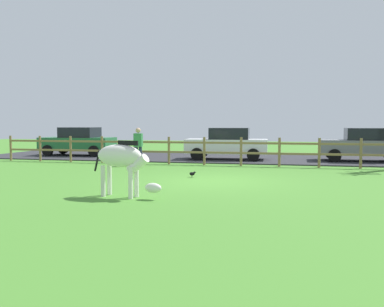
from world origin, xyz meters
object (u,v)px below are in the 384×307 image
(crow_on_grass, at_px, (192,174))
(parked_car_green, at_px, (78,141))
(parked_car_grey, at_px, (364,144))
(zebra, at_px, (122,160))
(visitor_near_fence, at_px, (138,145))
(parked_car_white, at_px, (227,143))

(crow_on_grass, relative_size, parked_car_green, 0.05)
(parked_car_grey, bearing_deg, zebra, -123.12)
(zebra, height_order, visitor_near_fence, visitor_near_fence)
(crow_on_grass, relative_size, parked_car_white, 0.05)
(parked_car_green, xyz_separation_m, visitor_near_fence, (5.10, -4.20, 0.06))
(parked_car_white, bearing_deg, visitor_near_fence, -134.12)
(zebra, xyz_separation_m, crow_on_grass, (0.83, 4.12, -0.80))
(zebra, height_order, parked_car_green, parked_car_green)
(crow_on_grass, height_order, parked_car_white, parked_car_white)
(zebra, height_order, parked_car_grey, parked_car_grey)
(parked_car_grey, height_order, visitor_near_fence, visitor_near_fence)
(parked_car_grey, relative_size, parked_car_green, 0.99)
(zebra, bearing_deg, parked_car_grey, 56.88)
(zebra, xyz_separation_m, parked_car_white, (1.02, 10.98, -0.08))
(parked_car_white, height_order, parked_car_green, same)
(zebra, xyz_separation_m, parked_car_grey, (7.46, 11.43, -0.08))
(zebra, distance_m, visitor_near_fence, 7.85)
(crow_on_grass, bearing_deg, parked_car_green, 137.60)
(zebra, distance_m, crow_on_grass, 4.28)
(parked_car_white, relative_size, visitor_near_fence, 2.48)
(crow_on_grass, height_order, visitor_near_fence, visitor_near_fence)
(crow_on_grass, distance_m, visitor_near_fence, 4.70)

